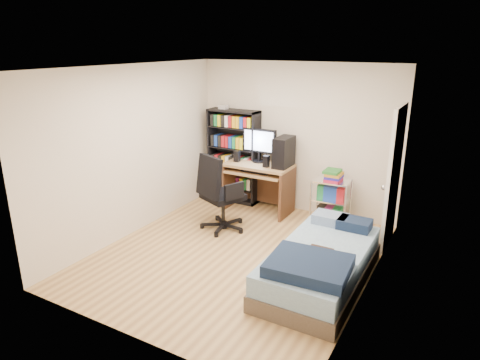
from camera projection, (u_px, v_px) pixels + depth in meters
The scene contains 7 objects.
room at pixel (236, 167), 5.50m from camera, with size 3.58×4.08×2.58m.
media_shelf at pixel (234, 155), 7.66m from camera, with size 0.94×0.31×1.73m.
computer_desk at pixel (266, 168), 7.20m from camera, with size 1.12×0.65×1.41m.
office_chair at pixel (220, 206), 6.58m from camera, with size 0.94×0.94×1.20m.
wire_cart at pixel (331, 189), 6.69m from camera, with size 0.58×0.43×0.91m.
bed at pixel (320, 264), 5.11m from camera, with size 1.00×2.01×0.57m.
door at pixel (393, 178), 5.89m from camera, with size 0.12×0.80×2.00m.
Camera 1 is at (2.63, -4.58, 2.79)m, focal length 32.00 mm.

